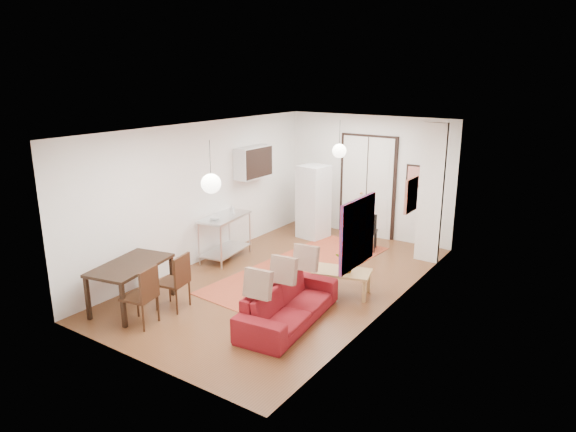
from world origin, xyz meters
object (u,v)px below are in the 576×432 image
Objects in this scene: kitchen_counter at (225,231)px; sofa at (289,304)px; dining_table at (131,269)px; dining_chair_near at (176,275)px; fridge at (314,202)px; coffee_table at (342,274)px; black_side_chair at (370,227)px; dining_chair_far at (144,289)px.

sofa is at bearing -39.07° from kitchen_counter.
dining_table is 0.76m from dining_chair_near.
dining_table is at bearing 105.76° from sofa.
dining_chair_near reaches higher than kitchen_counter.
kitchen_counter is 0.75× the size of fridge.
fridge is at bearing 64.11° from kitchen_counter.
kitchen_counter is at bearing 175.51° from coffee_table.
kitchen_counter is at bearing 52.41° from sofa.
kitchen_counter reaches higher than sofa.
sofa is 3.21m from kitchen_counter.
coffee_table is at bearing -12.49° from kitchen_counter.
black_side_chair is (-0.65, 2.51, 0.13)m from coffee_table.
coffee_table is 0.85× the size of kitchen_counter.
kitchen_counter is 1.36× the size of dining_chair_far.
dining_table is 1.60× the size of dining_chair_far.
dining_table is at bearing -137.76° from coffee_table.
fridge is 1.56m from black_side_chair.
dining_chair_near is (0.84, -2.22, -0.06)m from kitchen_counter.
coffee_table is 3.64m from dining_table.
dining_chair_far reaches higher than coffee_table.
coffee_table is (0.19, 1.42, 0.08)m from sofa.
dining_chair_near reaches higher than dining_table.
dining_table is 5.36m from black_side_chair.
fridge is 1.81× the size of dining_chair_near.
fridge reaches higher than dining_chair_far.
sofa is 1.22× the size of fridge.
dining_chair_near is (-1.90, -0.58, 0.25)m from sofa.
fridge is at bearing 169.08° from dining_chair_far.
sofa is 3.96m from black_side_chair.
kitchen_counter is 2.68m from dining_table.
kitchen_counter is 1.48× the size of black_side_chair.
fridge is 5.29m from dining_chair_far.
dining_chair_far is at bearing 117.41° from sofa.
black_side_chair is at bearing 104.51° from coffee_table.
fridge is (-2.16, 2.58, 0.48)m from coffee_table.
dining_table reaches higher than coffee_table.
dining_chair_near is 0.70m from dining_chair_far.
fridge is 4.59m from dining_chair_near.
fridge is (-1.97, 4.00, 0.56)m from sofa.
kitchen_counter is 3.04m from dining_chair_far.
fridge reaches higher than sofa.
kitchen_counter is at bearing 26.76° from black_side_chair.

